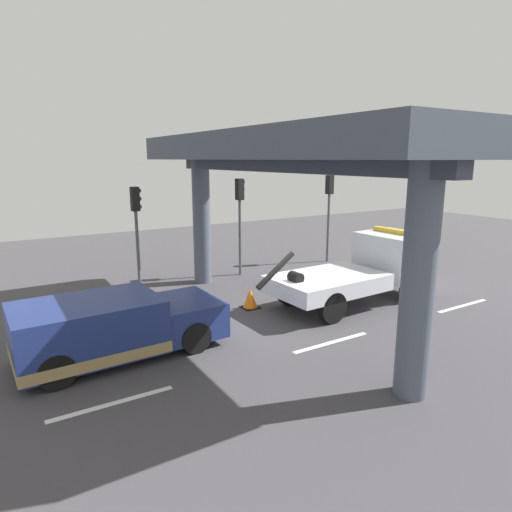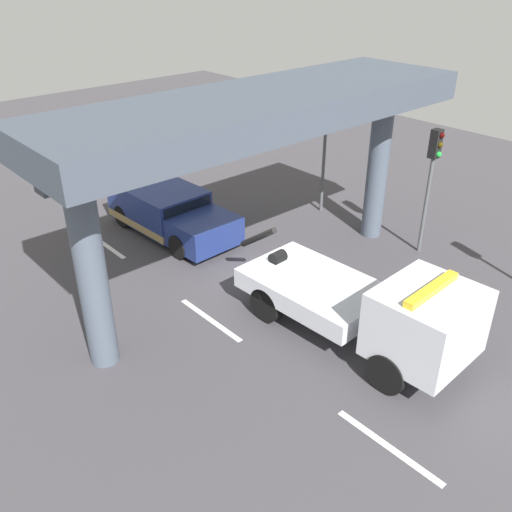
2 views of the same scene
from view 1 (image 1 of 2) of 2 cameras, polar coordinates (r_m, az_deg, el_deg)
ground_plane at (r=14.38m, az=3.63°, el=-8.17°), size 60.00×40.00×0.10m
lane_stripe_west at (r=10.17m, az=-18.05°, el=-17.69°), size 2.60×0.16×0.01m
lane_stripe_mid at (r=12.70m, az=9.73°, el=-10.96°), size 2.60×0.16×0.01m
lane_stripe_east at (r=17.06m, az=25.17°, el=-5.84°), size 2.60×0.16×0.01m
tow_truck_white at (r=16.35m, az=14.23°, el=-1.40°), size 7.29×2.61×2.46m
towed_van_green at (r=12.00m, az=-18.11°, el=-8.83°), size 5.27×2.38×1.58m
overpass_structure at (r=13.24m, az=2.51°, el=12.53°), size 3.60×12.57×5.79m
traffic_light_near at (r=17.27m, az=-15.20°, el=5.07°), size 0.39×0.32×3.99m
traffic_light_far at (r=19.01m, az=-2.07°, el=6.56°), size 0.39×0.32×4.20m
traffic_light_mid at (r=21.90m, az=9.47°, el=7.27°), size 0.39×0.32×4.25m
traffic_cone_orange at (r=15.17m, az=-0.75°, el=-5.55°), size 0.57×0.57×0.68m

